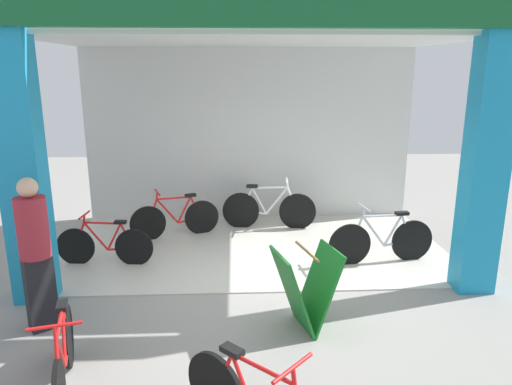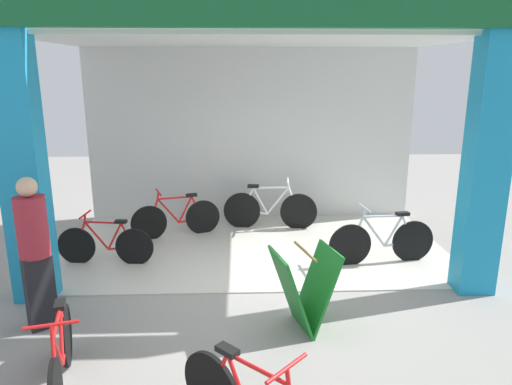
% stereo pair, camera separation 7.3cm
% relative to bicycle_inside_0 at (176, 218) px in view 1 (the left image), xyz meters
% --- Properties ---
extents(ground_plane, '(20.28, 20.28, 0.00)m').
position_rel_bicycle_inside_0_xyz_m(ground_plane, '(1.33, -2.21, -0.34)').
color(ground_plane, gray).
rests_on(ground_plane, ground).
extents(shop_facade, '(6.34, 3.65, 4.14)m').
position_rel_bicycle_inside_0_xyz_m(shop_facade, '(1.33, -0.51, 1.87)').
color(shop_facade, beige).
rests_on(shop_facade, ground).
extents(bicycle_inside_0, '(1.48, 0.57, 0.85)m').
position_rel_bicycle_inside_0_xyz_m(bicycle_inside_0, '(0.00, 0.00, 0.00)').
color(bicycle_inside_0, black).
rests_on(bicycle_inside_0, ground).
extents(bicycle_inside_1, '(1.63, 0.45, 0.90)m').
position_rel_bicycle_inside_0_xyz_m(bicycle_inside_1, '(3.22, -1.29, 0.02)').
color(bicycle_inside_1, black).
rests_on(bicycle_inside_1, ground).
extents(bicycle_inside_2, '(1.70, 0.47, 0.94)m').
position_rel_bicycle_inside_0_xyz_m(bicycle_inside_2, '(1.65, 0.38, 0.03)').
color(bicycle_inside_2, black).
rests_on(bicycle_inside_2, ground).
extents(bicycle_inside_3, '(1.44, 0.40, 0.80)m').
position_rel_bicycle_inside_0_xyz_m(bicycle_inside_3, '(-0.91, -1.17, -0.02)').
color(bicycle_inside_3, black).
rests_on(bicycle_inside_3, ground).
extents(bicycle_parked_0, '(0.49, 1.53, 0.86)m').
position_rel_bicycle_inside_0_xyz_m(bicycle_parked_0, '(-0.52, -4.10, 0.00)').
color(bicycle_parked_0, black).
rests_on(bicycle_parked_0, ground).
extents(sandwich_board_sign, '(0.80, 0.75, 0.95)m').
position_rel_bicycle_inside_0_xyz_m(sandwich_board_sign, '(1.80, -3.08, 0.13)').
color(sandwich_board_sign, '#197226').
rests_on(sandwich_board_sign, ground).
extents(pedestrian_0, '(0.46, 0.46, 1.75)m').
position_rel_bicycle_inside_0_xyz_m(pedestrian_0, '(-1.17, -2.92, 0.56)').
color(pedestrian_0, black).
rests_on(pedestrian_0, ground).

